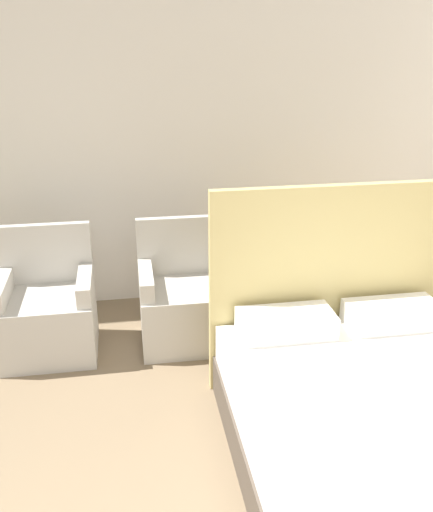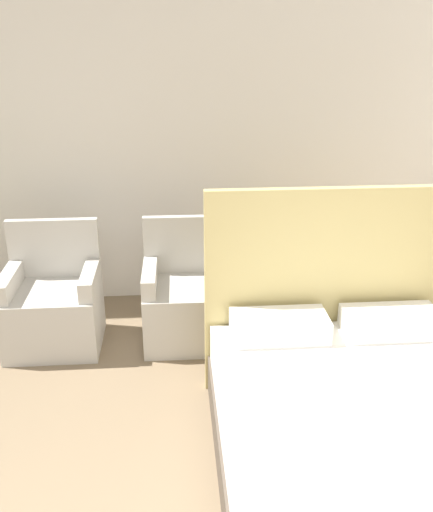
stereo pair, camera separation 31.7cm
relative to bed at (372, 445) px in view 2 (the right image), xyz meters
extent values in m
cube|color=silver|center=(-1.09, 2.43, 1.17)|extent=(10.00, 0.06, 2.90)
cube|color=#4C4238|center=(0.00, -0.10, -0.15)|extent=(1.53, 2.08, 0.25)
cube|color=white|center=(0.00, -0.10, 0.09)|extent=(1.50, 2.04, 0.23)
cube|color=tan|center=(0.00, 0.96, 0.39)|extent=(1.56, 0.06, 1.35)
cube|color=white|center=(-0.35, 0.75, 0.27)|extent=(0.58, 0.28, 0.14)
cube|color=white|center=(0.35, 0.75, 0.27)|extent=(0.58, 0.28, 0.14)
cube|color=#B7B2A8|center=(-1.87, 1.59, -0.05)|extent=(0.67, 0.58, 0.46)
cube|color=#B7B2A8|center=(-1.87, 1.85, 0.40)|extent=(0.67, 0.06, 0.45)
cube|color=#B7B2A8|center=(-2.15, 1.59, 0.25)|extent=(0.10, 0.52, 0.14)
cube|color=#B7B2A8|center=(-1.58, 1.59, 0.25)|extent=(0.10, 0.52, 0.14)
cube|color=#B7B2A8|center=(-0.86, 1.59, -0.05)|extent=(0.68, 0.59, 0.46)
cube|color=#B7B2A8|center=(-0.86, 1.85, 0.40)|extent=(0.67, 0.07, 0.45)
cube|color=#B7B2A8|center=(-1.15, 1.59, 0.25)|extent=(0.11, 0.52, 0.14)
cube|color=#B7B2A8|center=(-0.58, 1.59, 0.25)|extent=(0.11, 0.52, 0.14)
camera|label=1|loc=(-1.27, -2.19, 1.95)|focal=40.00mm
camera|label=2|loc=(-0.96, -2.23, 1.95)|focal=40.00mm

